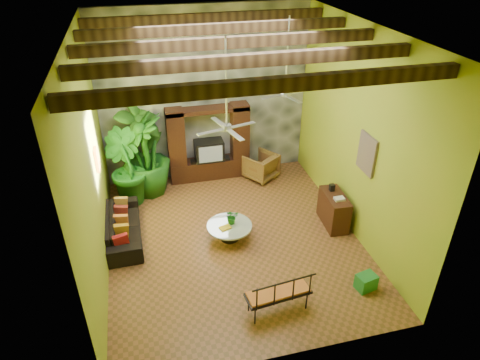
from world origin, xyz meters
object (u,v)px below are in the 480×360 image
object	(u,v)px
tall_plant_c	(146,155)
green_bin	(366,282)
tall_plant_b	(125,168)
coffee_table	(229,230)
entertainment_center	(209,149)
ceiling_fan_back	(286,86)
tall_plant_a	(142,144)
sofa	(122,227)
wicker_armchair	(261,166)
side_console	(334,210)
iron_bench	(280,293)
ceiling_fan_front	(227,118)

from	to	relation	value
tall_plant_c	green_bin	distance (m)	6.67
tall_plant_b	coffee_table	xyz separation A→B (m)	(2.36, -2.34, -0.80)
entertainment_center	tall_plant_b	distance (m)	2.56
ceiling_fan_back	tall_plant_a	distance (m)	4.51
sofa	green_bin	size ratio (longest dim) A/B	5.56
wicker_armchair	coffee_table	xyz separation A→B (m)	(-1.59, -2.67, -0.14)
entertainment_center	ceiling_fan_back	distance (m)	3.50
wicker_armchair	coffee_table	world-z (taller)	wicker_armchair
sofa	tall_plant_b	size ratio (longest dim) A/B	1.07
tall_plant_a	tall_plant_c	size ratio (longest dim) A/B	1.14
entertainment_center	green_bin	bearing A→B (deg)	-66.64
sofa	side_console	size ratio (longest dim) A/B	2.09
sofa	entertainment_center	bearing A→B (deg)	-48.27
coffee_table	side_console	xyz separation A→B (m)	(2.74, -0.06, 0.18)
tall_plant_c	coffee_table	distance (m)	3.36
coffee_table	tall_plant_a	bearing A→B (deg)	120.35
iron_bench	green_bin	xyz separation A→B (m)	(2.02, 0.19, -0.37)
ceiling_fan_back	green_bin	xyz separation A→B (m)	(0.76, -3.53, -3.22)
tall_plant_c	entertainment_center	bearing A→B (deg)	12.18
wicker_armchair	tall_plant_a	size ratio (longest dim) A/B	0.32
coffee_table	iron_bench	size ratio (longest dim) A/B	0.82
ceiling_fan_front	iron_bench	world-z (taller)	ceiling_fan_front
entertainment_center	green_bin	distance (m)	6.01
ceiling_fan_back	iron_bench	distance (m)	4.85
coffee_table	green_bin	world-z (taller)	coffee_table
ceiling_fan_back	tall_plant_a	size ratio (longest dim) A/B	0.69
sofa	green_bin	world-z (taller)	sofa
wicker_armchair	iron_bench	bearing A→B (deg)	42.84
ceiling_fan_front	wicker_armchair	bearing A→B (deg)	61.23
wicker_armchair	tall_plant_b	size ratio (longest dim) A/B	0.41
tall_plant_a	tall_plant_b	bearing A→B (deg)	-124.82
side_console	ceiling_fan_back	bearing A→B (deg)	134.28
sofa	side_console	bearing A→B (deg)	-98.59
sofa	tall_plant_a	bearing A→B (deg)	-17.64
tall_plant_b	green_bin	xyz separation A→B (m)	(4.81, -4.71, -0.88)
sofa	tall_plant_a	world-z (taller)	tall_plant_a
tall_plant_c	tall_plant_a	bearing A→B (deg)	96.70
side_console	wicker_armchair	bearing A→B (deg)	116.26
tall_plant_a	tall_plant_b	distance (m)	0.99
sofa	tall_plant_c	world-z (taller)	tall_plant_c
ceiling_fan_front	green_bin	xyz separation A→B (m)	(2.56, -1.93, -3.22)
side_console	coffee_table	bearing A→B (deg)	-177.64
green_bin	tall_plant_a	bearing A→B (deg)	127.91
ceiling_fan_back	tall_plant_b	bearing A→B (deg)	163.78
tall_plant_c	iron_bench	size ratio (longest dim) A/B	1.75
iron_bench	side_console	size ratio (longest dim) A/B	1.25
ceiling_fan_back	tall_plant_a	world-z (taller)	ceiling_fan_back
tall_plant_a	tall_plant_b	world-z (taller)	tall_plant_a
tall_plant_a	side_console	size ratio (longest dim) A/B	2.49
wicker_armchair	side_console	size ratio (longest dim) A/B	0.80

